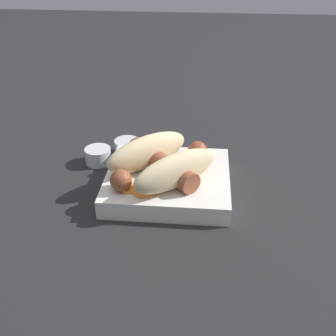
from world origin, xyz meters
name	(u,v)px	position (x,y,z in m)	size (l,w,h in m)	color
ground_plane	(168,189)	(0.00, 0.00, 0.00)	(3.00, 3.00, 0.00)	#232326
food_tray	(168,181)	(0.00, 0.00, 0.02)	(0.20, 0.18, 0.03)	silver
bread_roll	(161,161)	(-0.01, -0.01, 0.06)	(0.19, 0.19, 0.06)	beige
sausage	(161,165)	(-0.01, 0.00, 0.05)	(0.15, 0.14, 0.03)	brown
pickled_veggies	(138,189)	(-0.04, -0.05, 0.03)	(0.06, 0.05, 0.00)	orange
condiment_cup_near	(127,148)	(-0.09, 0.11, 0.01)	(0.05, 0.05, 0.03)	silver
condiment_cup_far	(98,156)	(-0.14, 0.08, 0.01)	(0.05, 0.05, 0.03)	silver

